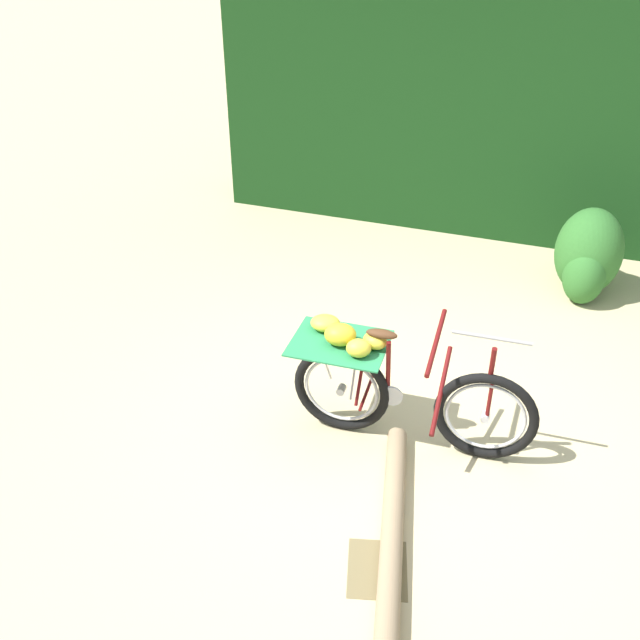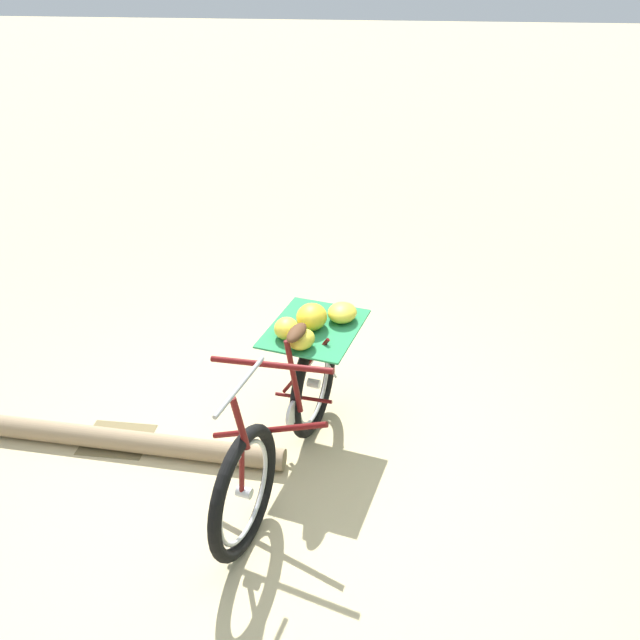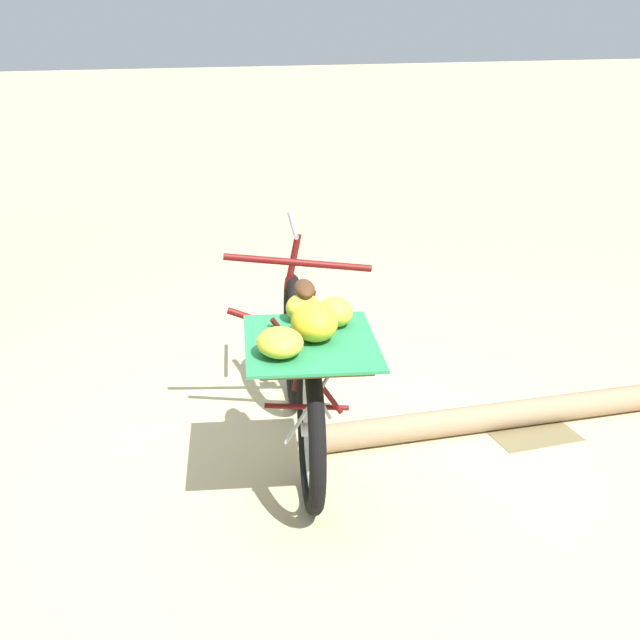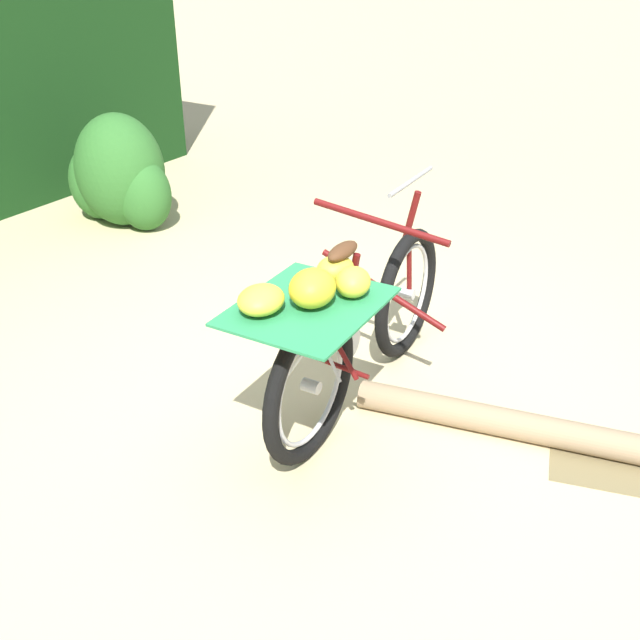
% 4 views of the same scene
% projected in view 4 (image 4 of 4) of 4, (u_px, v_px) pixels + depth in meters
% --- Properties ---
extents(ground_plane, '(60.00, 60.00, 0.00)m').
position_uv_depth(ground_plane, '(324.00, 399.00, 3.75)').
color(ground_plane, '#C6B284').
extents(bicycle, '(0.85, 1.80, 1.03)m').
position_uv_depth(bicycle, '(354.00, 324.00, 3.47)').
color(bicycle, black).
rests_on(bicycle, ground_plane).
extents(fallen_log, '(2.50, 0.27, 0.14)m').
position_uv_depth(fallen_log, '(622.00, 446.00, 3.31)').
color(fallen_log, '#937A5B').
rests_on(fallen_log, ground_plane).
extents(shrub_cluster, '(0.94, 0.64, 0.89)m').
position_uv_depth(shrub_cluster, '(119.00, 177.00, 5.76)').
color(shrub_cluster, '#2D6628').
rests_on(shrub_cluster, ground_plane).
extents(leaf_litter_patch, '(0.44, 0.36, 0.01)m').
position_uv_depth(leaf_litter_patch, '(600.00, 464.00, 3.30)').
color(leaf_litter_patch, olive).
rests_on(leaf_litter_patch, ground_plane).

